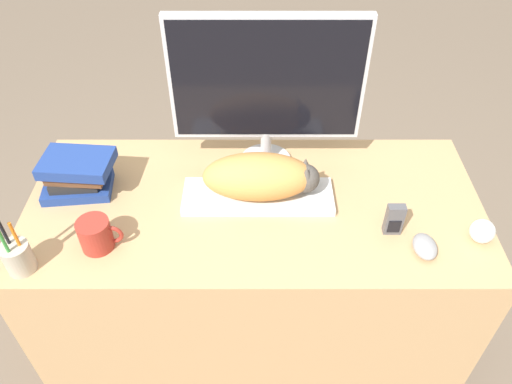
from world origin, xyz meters
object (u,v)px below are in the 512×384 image
Objects in this scene: pen_cup at (18,256)px; phone at (394,220)px; computer_mouse at (425,246)px; monitor at (267,85)px; keyboard at (258,196)px; coffee_mug at (96,235)px; cat at (262,177)px; baseball at (482,231)px; book_stack at (77,174)px.

pen_cup reaches higher than phone.
computer_mouse is 0.93× the size of phone.
monitor is 5.67× the size of phone.
pen_cup reaches higher than keyboard.
coffee_mug reaches higher than computer_mouse.
cat is 3.67× the size of computer_mouse.
pen_cup is at bearing -157.12° from coffee_mug.
phone is at bearing 136.47° from computer_mouse.
pen_cup is 3.15× the size of baseball.
baseball is at bearing -14.79° from keyboard.
phone is 0.99m from book_stack.
keyboard is at bearing 180.00° from cat.
cat is at bearing 155.08° from computer_mouse.
computer_mouse is 0.40× the size of book_stack.
monitor reaches higher than pen_cup.
monitor reaches higher than coffee_mug.
coffee_mug is at bearing -178.75° from baseball.
monitor is 0.67m from coffee_mug.
cat reaches higher than computer_mouse.
keyboard is at bearing -98.52° from monitor.
baseball is 1.25m from book_stack.
pen_cup is 1.31m from baseball.
monitor is at bearing 37.70° from coffee_mug.
phone is at bearing 7.43° from pen_cup.
keyboard is 3.75× the size of coffee_mug.
coffee_mug is 0.21m from pen_cup.
computer_mouse is at bearing -165.92° from baseball.
computer_mouse is at bearing -13.92° from book_stack.
pen_cup is (-0.20, -0.08, 0.00)m from coffee_mug.
keyboard is 0.50m from coffee_mug.
book_stack reaches higher than keyboard.
cat is 0.52m from coffee_mug.
coffee_mug is 0.56× the size of pen_cup.
baseball is (1.31, 0.11, -0.01)m from pen_cup.
coffee_mug is 1.11m from baseball.
keyboard is at bearing 23.02° from coffee_mug.
cat is at bearing -4.39° from book_stack.
book_stack reaches higher than baseball.
cat is 3.42× the size of phone.
cat reaches higher than keyboard.
phone reaches higher than baseball.
baseball is (0.64, -0.17, -0.06)m from cat.
pen_cup is at bearing -157.43° from cat.
book_stack is at bearing 169.96° from baseball.
baseball is at bearing -7.03° from phone.
computer_mouse reaches higher than keyboard.
cat is 1.59× the size of pen_cup.
cat reaches higher than baseball.
phone reaches higher than keyboard.
pen_cup is 2.15× the size of phone.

